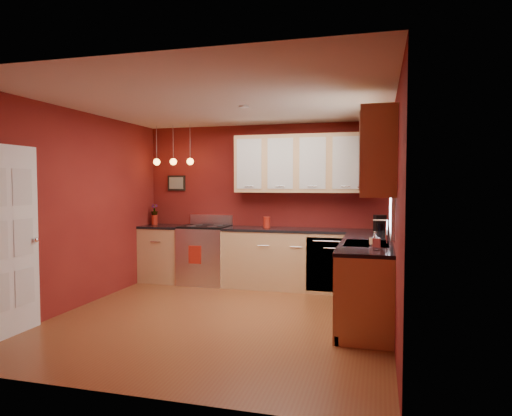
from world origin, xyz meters
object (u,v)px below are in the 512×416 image
(red_canister, at_px, (267,222))
(soap_pump, at_px, (375,241))
(gas_range, at_px, (205,254))
(coffee_maker, at_px, (380,223))
(sink, at_px, (367,245))

(red_canister, distance_m, soap_pump, 2.65)
(gas_range, distance_m, red_canister, 1.18)
(gas_range, bearing_deg, soap_pump, -37.05)
(coffee_maker, bearing_deg, gas_range, 161.59)
(gas_range, relative_size, coffee_maker, 4.82)
(gas_range, distance_m, coffee_maker, 2.83)
(gas_range, height_order, sink, sink)
(sink, relative_size, red_canister, 3.99)
(sink, height_order, coffee_maker, sink)
(gas_range, bearing_deg, sink, -29.78)
(red_canister, bearing_deg, coffee_maker, 2.68)
(gas_range, bearing_deg, coffee_maker, 1.83)
(coffee_maker, bearing_deg, sink, -115.50)
(sink, bearing_deg, coffee_maker, 84.74)
(sink, bearing_deg, gas_range, 150.22)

